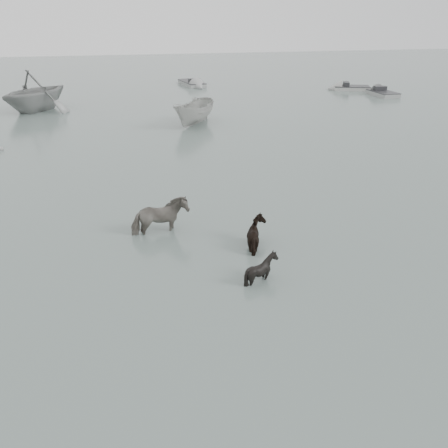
{
  "coord_description": "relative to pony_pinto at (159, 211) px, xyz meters",
  "views": [
    {
      "loc": [
        -3.06,
        -14.19,
        7.69
      ],
      "look_at": [
        -0.11,
        0.47,
        1.0
      ],
      "focal_mm": 40.0,
      "sensor_mm": 36.0,
      "label": 1
    }
  ],
  "objects": [
    {
      "name": "rowboat_trail",
      "position": [
        -7.43,
        24.13,
        0.74
      ],
      "size": [
        7.88,
        8.02,
        3.2
      ],
      "primitive_type": "imported",
      "rotation": [
        0.0,
        0.0,
        2.48
      ],
      "color": "#949694",
      "rests_on": "ground"
    },
    {
      "name": "skiff_mid",
      "position": [
        6.01,
        34.45,
        -0.48
      ],
      "size": [
        2.68,
        6.06,
        0.75
      ],
      "primitive_type": null,
      "rotation": [
        0.0,
        0.0,
        -1.38
      ],
      "color": "gray",
      "rests_on": "ground"
    },
    {
      "name": "skiff_port",
      "position": [
        21.87,
        25.06,
        -0.48
      ],
      "size": [
        1.94,
        4.45,
        0.75
      ],
      "primitive_type": null,
      "rotation": [
        0.0,
        0.0,
        1.65
      ],
      "color": "gray",
      "rests_on": "ground"
    },
    {
      "name": "pony_dark",
      "position": [
        3.23,
        -1.72,
        -0.19
      ],
      "size": [
        1.38,
        1.52,
        1.32
      ],
      "primitive_type": "imported",
      "rotation": [
        0.0,
        0.0,
        1.78
      ],
      "color": "black",
      "rests_on": "ground"
    },
    {
      "name": "boat_small",
      "position": [
        3.77,
        17.07,
        0.04
      ],
      "size": [
        4.06,
        4.79,
        1.79
      ],
      "primitive_type": "imported",
      "rotation": [
        0.0,
        0.0,
        -0.61
      ],
      "color": "#A8A9A4",
      "rests_on": "ground"
    },
    {
      "name": "skiff_star",
      "position": [
        20.45,
        28.48,
        -0.48
      ],
      "size": [
        4.83,
        2.86,
        0.75
      ],
      "primitive_type": null,
      "rotation": [
        0.0,
        0.0,
        2.85
      ],
      "color": "#AAAAA6",
      "rests_on": "ground"
    },
    {
      "name": "pony_black",
      "position": [
        2.7,
        -3.96,
        -0.28
      ],
      "size": [
        1.25,
        1.17,
        1.15
      ],
      "primitive_type": "imported",
      "rotation": [
        0.0,
        0.0,
        1.3
      ],
      "color": "black",
      "rests_on": "ground"
    },
    {
      "name": "pony_pinto",
      "position": [
        0.0,
        0.0,
        0.0
      ],
      "size": [
        2.18,
        1.34,
        1.71
      ],
      "primitive_type": "imported",
      "rotation": [
        0.0,
        0.0,
        1.79
      ],
      "color": "black",
      "rests_on": "ground"
    },
    {
      "name": "ground",
      "position": [
        2.09,
        -2.37,
        -0.86
      ],
      "size": [
        140.0,
        140.0,
        0.0
      ],
      "primitive_type": "plane",
      "color": "slate",
      "rests_on": "ground"
    }
  ]
}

